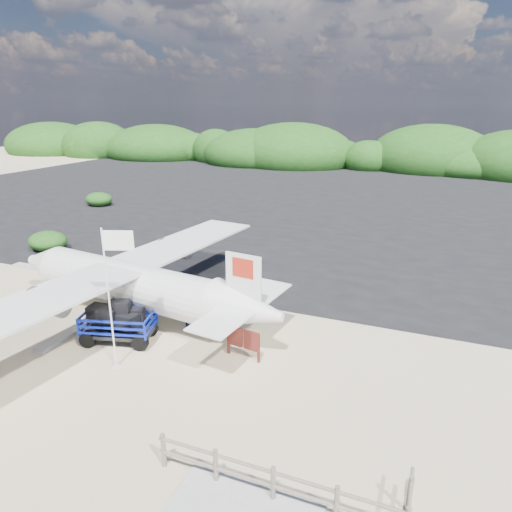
{
  "coord_description": "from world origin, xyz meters",
  "views": [
    {
      "loc": [
        8.76,
        -12.96,
        8.99
      ],
      "look_at": [
        1.21,
        5.87,
        2.17
      ],
      "focal_mm": 32.0,
      "sensor_mm": 36.0,
      "label": 1
    }
  ],
  "objects_px": {
    "crew_a": "(123,294)",
    "crew_b": "(196,298)",
    "signboard": "(243,358)",
    "crew_c": "(189,311)",
    "aircraft_large": "(487,227)",
    "baggage_cart": "(120,341)",
    "aircraft_small": "(269,189)",
    "flagpole": "(117,366)"
  },
  "relations": [
    {
      "from": "crew_b",
      "to": "aircraft_large",
      "type": "distance_m",
      "value": 25.65
    },
    {
      "from": "crew_c",
      "to": "crew_b",
      "type": "bearing_deg",
      "value": -79.51
    },
    {
      "from": "signboard",
      "to": "crew_b",
      "type": "relative_size",
      "value": 0.84
    },
    {
      "from": "flagpole",
      "to": "crew_c",
      "type": "height_order",
      "value": "flagpole"
    },
    {
      "from": "crew_a",
      "to": "crew_b",
      "type": "height_order",
      "value": "crew_a"
    },
    {
      "from": "signboard",
      "to": "aircraft_large",
      "type": "xyz_separation_m",
      "value": [
        9.87,
        24.37,
        0.0
      ]
    },
    {
      "from": "aircraft_small",
      "to": "crew_c",
      "type": "bearing_deg",
      "value": 68.75
    },
    {
      "from": "baggage_cart",
      "to": "crew_c",
      "type": "height_order",
      "value": "crew_c"
    },
    {
      "from": "flagpole",
      "to": "crew_b",
      "type": "xyz_separation_m",
      "value": [
        0.73,
        4.59,
        0.89
      ]
    },
    {
      "from": "crew_b",
      "to": "aircraft_large",
      "type": "height_order",
      "value": "aircraft_large"
    },
    {
      "from": "crew_a",
      "to": "baggage_cart",
      "type": "bearing_deg",
      "value": 104.43
    },
    {
      "from": "signboard",
      "to": "crew_c",
      "type": "xyz_separation_m",
      "value": [
        -3.01,
        1.33,
        0.78
      ]
    },
    {
      "from": "signboard",
      "to": "crew_a",
      "type": "bearing_deg",
      "value": 176.06
    },
    {
      "from": "baggage_cart",
      "to": "flagpole",
      "type": "relative_size",
      "value": 0.57
    },
    {
      "from": "aircraft_large",
      "to": "crew_c",
      "type": "bearing_deg",
      "value": 68.15
    },
    {
      "from": "baggage_cart",
      "to": "crew_c",
      "type": "relative_size",
      "value": 1.89
    },
    {
      "from": "flagpole",
      "to": "aircraft_small",
      "type": "xyz_separation_m",
      "value": [
        -7.28,
        35.43,
        0.0
      ]
    },
    {
      "from": "crew_b",
      "to": "crew_c",
      "type": "relative_size",
      "value": 1.14
    },
    {
      "from": "crew_a",
      "to": "signboard",
      "type": "bearing_deg",
      "value": 149.11
    },
    {
      "from": "flagpole",
      "to": "baggage_cart",
      "type": "bearing_deg",
      "value": 123.41
    },
    {
      "from": "flagpole",
      "to": "aircraft_small",
      "type": "relative_size",
      "value": 0.64
    },
    {
      "from": "aircraft_large",
      "to": "aircraft_small",
      "type": "distance_m",
      "value": 22.94
    },
    {
      "from": "signboard",
      "to": "aircraft_large",
      "type": "distance_m",
      "value": 26.29
    },
    {
      "from": "signboard",
      "to": "crew_a",
      "type": "distance_m",
      "value": 6.61
    },
    {
      "from": "flagpole",
      "to": "crew_c",
      "type": "bearing_deg",
      "value": 74.14
    },
    {
      "from": "flagpole",
      "to": "crew_c",
      "type": "distance_m",
      "value": 3.77
    },
    {
      "from": "signboard",
      "to": "crew_c",
      "type": "bearing_deg",
      "value": 164.69
    },
    {
      "from": "signboard",
      "to": "aircraft_large",
      "type": "height_order",
      "value": "aircraft_large"
    },
    {
      "from": "crew_c",
      "to": "aircraft_small",
      "type": "distance_m",
      "value": 32.96
    },
    {
      "from": "flagpole",
      "to": "crew_b",
      "type": "height_order",
      "value": "flagpole"
    },
    {
      "from": "baggage_cart",
      "to": "aircraft_small",
      "type": "bearing_deg",
      "value": 85.29
    },
    {
      "from": "aircraft_large",
      "to": "crew_a",
      "type": "bearing_deg",
      "value": 62.06
    },
    {
      "from": "flagpole",
      "to": "aircraft_large",
      "type": "bearing_deg",
      "value": 62.42
    },
    {
      "from": "crew_c",
      "to": "aircraft_small",
      "type": "relative_size",
      "value": 0.19
    },
    {
      "from": "crew_b",
      "to": "crew_c",
      "type": "distance_m",
      "value": 1.09
    },
    {
      "from": "baggage_cart",
      "to": "crew_b",
      "type": "height_order",
      "value": "crew_b"
    },
    {
      "from": "aircraft_large",
      "to": "signboard",
      "type": "bearing_deg",
      "value": 75.3
    },
    {
      "from": "crew_a",
      "to": "crew_b",
      "type": "relative_size",
      "value": 1.1
    },
    {
      "from": "signboard",
      "to": "crew_a",
      "type": "height_order",
      "value": "crew_a"
    },
    {
      "from": "baggage_cart",
      "to": "aircraft_large",
      "type": "distance_m",
      "value": 29.15
    },
    {
      "from": "baggage_cart",
      "to": "aircraft_large",
      "type": "xyz_separation_m",
      "value": [
        14.91,
        25.05,
        0.0
      ]
    },
    {
      "from": "baggage_cart",
      "to": "crew_a",
      "type": "height_order",
      "value": "crew_a"
    }
  ]
}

